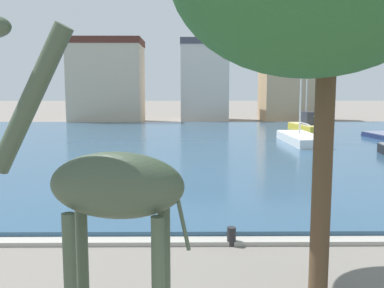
% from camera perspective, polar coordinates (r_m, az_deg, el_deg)
% --- Properties ---
extents(harbor_water, '(77.91, 40.68, 0.24)m').
position_cam_1_polar(harbor_water, '(32.28, 1.77, 0.01)').
color(harbor_water, '#2D5170').
rests_on(harbor_water, ground).
extents(quay_edge_coping, '(77.91, 0.50, 0.12)m').
position_cam_1_polar(quay_edge_coping, '(12.20, 5.74, -12.58)').
color(quay_edge_coping, '#ADA89E').
rests_on(quay_edge_coping, ground).
extents(giraffe_statue, '(3.08, 0.97, 5.39)m').
position_cam_1_polar(giraffe_statue, '(6.26, -11.30, -6.23)').
color(giraffe_statue, '#3D4C38').
rests_on(giraffe_statue, ground).
extents(sailboat_yellow, '(2.46, 6.58, 7.01)m').
position_cam_1_polar(sailboat_yellow, '(42.58, 14.72, 2.29)').
color(sailboat_yellow, gold).
rests_on(sailboat_yellow, ground).
extents(sailboat_white, '(2.24, 7.97, 8.65)m').
position_cam_1_polar(sailboat_white, '(33.41, 13.83, 0.65)').
color(sailboat_white, white).
rests_on(sailboat_white, ground).
extents(mooring_bollard, '(0.24, 0.24, 0.50)m').
position_cam_1_polar(mooring_bollard, '(11.99, 5.21, -11.99)').
color(mooring_bollard, '#232326').
rests_on(mooring_bollard, ground).
extents(townhouse_end_terrace, '(8.93, 6.71, 10.30)m').
position_cam_1_polar(townhouse_end_terrace, '(55.67, -11.07, 8.13)').
color(townhouse_end_terrace, '#C6B293').
rests_on(townhouse_end_terrace, ground).
extents(townhouse_tall_gabled, '(6.11, 7.64, 10.45)m').
position_cam_1_polar(townhouse_tall_gabled, '(57.66, 1.57, 8.30)').
color(townhouse_tall_gabled, beige).
rests_on(townhouse_tall_gabled, ground).
extents(townhouse_wide_warehouse, '(8.03, 6.99, 10.40)m').
position_cam_1_polar(townhouse_wide_warehouse, '(59.06, 13.01, 8.07)').
color(townhouse_wide_warehouse, tan).
rests_on(townhouse_wide_warehouse, ground).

